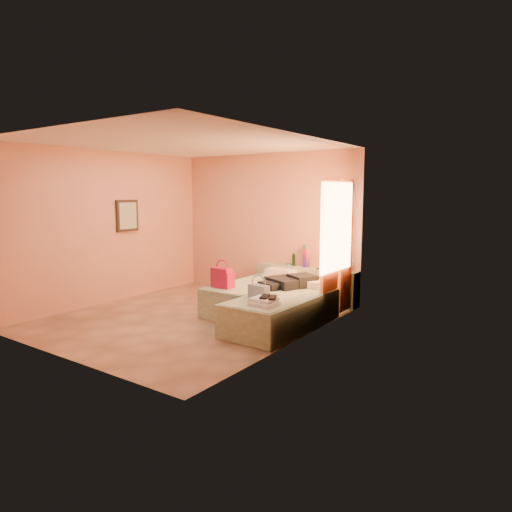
{
  "coord_description": "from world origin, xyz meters",
  "views": [
    {
      "loc": [
        5.02,
        -5.35,
        2.05
      ],
      "look_at": [
        0.71,
        0.85,
        0.99
      ],
      "focal_mm": 32.0,
      "sensor_mm": 36.0,
      "label": 1
    }
  ],
  "objects": [
    {
      "name": "headboard_ledge",
      "position": [
        0.98,
        2.1,
        0.33
      ],
      "size": [
        2.05,
        0.3,
        0.65
      ],
      "primitive_type": "cube",
      "color": "gray",
      "rests_on": "ground"
    },
    {
      "name": "flower_vase",
      "position": [
        1.78,
        2.08,
        0.77
      ],
      "size": [
        0.23,
        0.23,
        0.25
      ],
      "primitive_type": "cube",
      "rotation": [
        0.0,
        0.0,
        0.26
      ],
      "color": "silver",
      "rests_on": "headboard_ledge"
    },
    {
      "name": "small_dish",
      "position": [
        0.58,
        2.14,
        0.67
      ],
      "size": [
        0.15,
        0.15,
        0.03
      ],
      "primitive_type": "cylinder",
      "rotation": [
        0.0,
        0.0,
        0.24
      ],
      "color": "#4C8B6F",
      "rests_on": "headboard_ledge"
    },
    {
      "name": "bed_right",
      "position": [
        1.5,
        0.4,
        0.25
      ],
      "size": [
        0.94,
        2.02,
        0.5
      ],
      "primitive_type": "cube",
      "rotation": [
        0.0,
        0.0,
        -0.02
      ],
      "color": "#B5D5AC",
      "rests_on": "ground"
    },
    {
      "name": "rainbow_box",
      "position": [
        0.97,
        2.12,
        0.86
      ],
      "size": [
        0.12,
        0.12,
        0.42
      ],
      "primitive_type": "cube",
      "rotation": [
        0.0,
        0.0,
        -0.36
      ],
      "color": "#B5163E",
      "rests_on": "headboard_ledge"
    },
    {
      "name": "ground",
      "position": [
        0.0,
        0.0,
        0.0
      ],
      "size": [
        4.5,
        4.5,
        0.0
      ],
      "primitive_type": "plane",
      "color": "#A38362",
      "rests_on": "ground"
    },
    {
      "name": "blue_handbag",
      "position": [
        1.33,
        0.03,
        0.6
      ],
      "size": [
        0.33,
        0.17,
        0.2
      ],
      "primitive_type": "cube",
      "rotation": [
        0.0,
        0.0,
        -0.11
      ],
      "color": "#39558A",
      "rests_on": "bed_right"
    },
    {
      "name": "magenta_handbag",
      "position": [
        0.41,
        0.33,
        0.67
      ],
      "size": [
        0.36,
        0.2,
        0.33
      ],
      "primitive_type": "cube",
      "rotation": [
        0.0,
        0.0,
        0.01
      ],
      "color": "#B5163E",
      "rests_on": "bed_left"
    },
    {
      "name": "bed_left",
      "position": [
        0.6,
        1.05,
        0.25
      ],
      "size": [
        0.94,
        2.02,
        0.5
      ],
      "primitive_type": "cube",
      "rotation": [
        0.0,
        0.0,
        -0.02
      ],
      "color": "#B5D5AC",
      "rests_on": "ground"
    },
    {
      "name": "water_bottle",
      "position": [
        0.71,
        2.11,
        0.76
      ],
      "size": [
        0.07,
        0.07,
        0.23
      ],
      "primitive_type": "cylinder",
      "rotation": [
        0.0,
        0.0,
        -0.07
      ],
      "color": "#153A21",
      "rests_on": "headboard_ledge"
    },
    {
      "name": "towel_stack",
      "position": [
        1.62,
        -0.27,
        0.55
      ],
      "size": [
        0.37,
        0.33,
        0.1
      ],
      "primitive_type": "cube",
      "rotation": [
        0.0,
        0.0,
        -0.08
      ],
      "color": "white",
      "rests_on": "bed_right"
    },
    {
      "name": "khaki_garment",
      "position": [
        0.78,
        1.42,
        0.53
      ],
      "size": [
        0.41,
        0.35,
        0.06
      ],
      "primitive_type": "cube",
      "rotation": [
        0.0,
        0.0,
        -0.15
      ],
      "color": "tan",
      "rests_on": "bed_left"
    },
    {
      "name": "clothes_pile",
      "position": [
        1.27,
        0.95,
        0.6
      ],
      "size": [
        0.83,
        0.83,
        0.19
      ],
      "primitive_type": "cube",
      "rotation": [
        0.0,
        0.0,
        -0.39
      ],
      "color": "black",
      "rests_on": "bed_right"
    },
    {
      "name": "room_walls",
      "position": [
        0.21,
        0.57,
        1.79
      ],
      "size": [
        4.02,
        4.51,
        2.81
      ],
      "color": "tan",
      "rests_on": "ground"
    },
    {
      "name": "sandal_pair",
      "position": [
        1.66,
        -0.22,
        0.61
      ],
      "size": [
        0.27,
        0.31,
        0.03
      ],
      "primitive_type": "cube",
      "rotation": [
        0.0,
        0.0,
        0.36
      ],
      "color": "black",
      "rests_on": "towel_stack"
    },
    {
      "name": "green_book",
      "position": [
        1.37,
        2.05,
        0.67
      ],
      "size": [
        0.2,
        0.15,
        0.03
      ],
      "primitive_type": "cube",
      "rotation": [
        0.0,
        0.0,
        0.02
      ],
      "color": "#254630",
      "rests_on": "headboard_ledge"
    }
  ]
}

